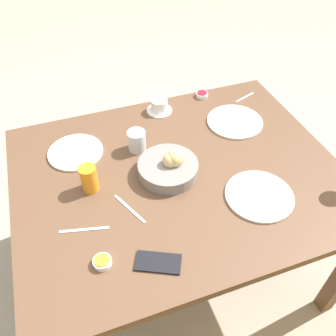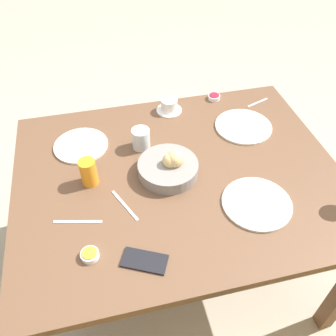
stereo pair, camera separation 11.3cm
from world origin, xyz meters
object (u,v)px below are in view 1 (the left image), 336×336
at_px(plate_near_right, 76,152).
at_px(fork_silver, 130,209).
at_px(spoon_coffee, 245,97).
at_px(cell_phone, 158,262).
at_px(bread_basket, 169,167).
at_px(juice_glass, 89,179).
at_px(knife_silver, 84,230).
at_px(plate_far_center, 259,196).
at_px(coffee_cup, 159,106).
at_px(jam_bowl_honey, 102,262).
at_px(water_tumbler, 137,141).
at_px(jam_bowl_berry, 202,95).
at_px(plate_near_left, 235,122).

distance_m(plate_near_right, fork_silver, 0.40).
xyz_separation_m(spoon_coffee, cell_phone, (0.73, 0.76, 0.00)).
bearing_deg(bread_basket, juice_glass, -4.21).
relative_size(juice_glass, knife_silver, 0.65).
height_order(plate_far_center, cell_phone, plate_far_center).
bearing_deg(plate_near_right, juice_glass, 96.05).
bearing_deg(coffee_cup, cell_phone, 71.05).
height_order(bread_basket, spoon_coffee, bread_basket).
relative_size(knife_silver, spoon_coffee, 1.36).
distance_m(plate_near_right, spoon_coffee, 0.91).
xyz_separation_m(plate_far_center, spoon_coffee, (-0.27, -0.62, -0.00)).
xyz_separation_m(plate_near_right, jam_bowl_honey, (0.00, 0.57, 0.01)).
xyz_separation_m(jam_bowl_honey, spoon_coffee, (-0.91, -0.70, -0.01)).
bearing_deg(fork_silver, jam_bowl_honey, 53.03).
distance_m(plate_near_right, coffee_cup, 0.48).
bearing_deg(cell_phone, water_tumbler, -99.30).
bearing_deg(juice_glass, plate_far_center, 156.67).
xyz_separation_m(plate_far_center, cell_phone, (0.46, 0.14, -0.00)).
bearing_deg(jam_bowl_berry, juice_glass, 33.63).
bearing_deg(water_tumbler, coffee_cup, -127.82).
relative_size(bread_basket, jam_bowl_honey, 3.97).
relative_size(coffee_cup, fork_silver, 0.76).
xyz_separation_m(bread_basket, plate_near_left, (-0.41, -0.21, -0.03)).
relative_size(jam_bowl_honey, spoon_coffee, 0.48).
bearing_deg(coffee_cup, plate_near_right, 20.99).
xyz_separation_m(plate_near_right, coffee_cup, (-0.44, -0.17, 0.02)).
xyz_separation_m(jam_bowl_berry, jam_bowl_honey, (0.70, 0.79, 0.00)).
bearing_deg(cell_phone, plate_near_right, -75.02).
bearing_deg(knife_silver, bread_basket, -156.47).
distance_m(plate_near_right, plate_far_center, 0.79).
xyz_separation_m(jam_bowl_honey, fork_silver, (-0.14, -0.19, -0.01)).
bearing_deg(jam_bowl_berry, cell_phone, 58.19).
bearing_deg(plate_near_right, spoon_coffee, -171.63).
distance_m(bread_basket, plate_near_right, 0.42).
bearing_deg(plate_far_center, juice_glass, -23.33).
xyz_separation_m(coffee_cup, jam_bowl_honey, (0.45, 0.74, -0.02)).
height_order(juice_glass, coffee_cup, juice_glass).
relative_size(plate_near_left, fork_silver, 1.60).
bearing_deg(spoon_coffee, plate_far_center, 66.18).
bearing_deg(fork_silver, bread_basket, -147.64).
bearing_deg(fork_silver, plate_far_center, 167.36).
relative_size(bread_basket, knife_silver, 1.41).
height_order(plate_near_left, plate_near_right, same).
height_order(knife_silver, cell_phone, cell_phone).
bearing_deg(fork_silver, water_tumbler, -111.06).
height_order(plate_far_center, jam_bowl_berry, jam_bowl_berry).
relative_size(plate_near_right, juice_glass, 2.10).
relative_size(juice_glass, coffee_cup, 0.90).
xyz_separation_m(bread_basket, plate_near_right, (0.34, -0.25, -0.03)).
bearing_deg(bread_basket, coffee_cup, -103.62).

